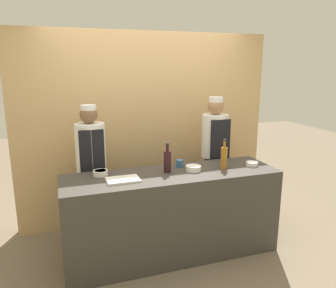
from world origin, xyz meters
The scene contains 12 objects.
ground_plane centered at (0.00, 0.00, 0.00)m, with size 14.00×14.00×0.00m, color #756651.
cabinet_wall centered at (0.00, 1.00, 1.20)m, with size 3.23×0.18×2.40m.
counter centered at (0.00, 0.00, 0.46)m, with size 2.23×0.65×0.91m.
sauce_bowl_purple centered at (0.24, 0.01, 0.94)m, with size 0.16×0.16×0.06m.
sauce_bowl_yellow centered at (0.92, -0.04, 0.94)m, with size 0.13×0.13×0.05m.
sauce_bowl_green centered at (-0.70, 0.17, 0.94)m, with size 0.15×0.15×0.05m.
cutting_board centered at (-0.52, -0.06, 0.92)m, with size 0.31×0.21×0.02m.
bottle_wine centered at (-0.03, 0.05, 1.03)m, with size 0.08×0.08×0.31m.
bottle_amber centered at (0.58, -0.02, 1.04)m, with size 0.07×0.07×0.32m.
cup_blue centered at (0.15, 0.18, 0.95)m, with size 0.08×0.08×0.08m.
chef_left centered at (-0.76, 0.55, 0.86)m, with size 0.33×0.33×1.58m.
chef_right centered at (0.76, 0.55, 0.89)m, with size 0.32×0.32×1.62m.
Camera 1 is at (-1.06, -3.02, 1.98)m, focal length 35.00 mm.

